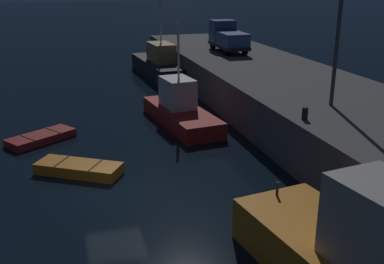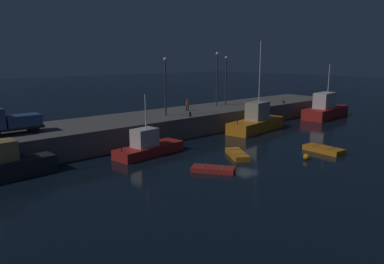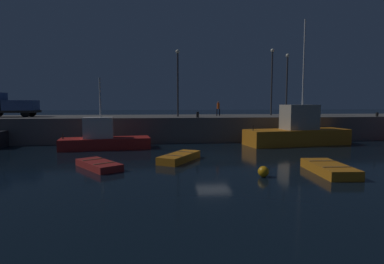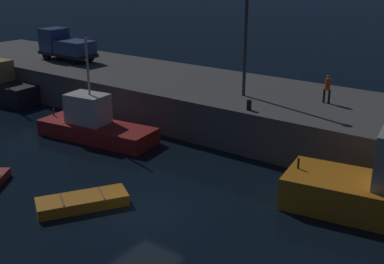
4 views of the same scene
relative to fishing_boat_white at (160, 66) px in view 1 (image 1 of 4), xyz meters
name	(u,v)px [view 1 (image 1 of 4)]	position (x,y,z in m)	size (l,w,h in m)	color
ground_plane	(113,194)	(23.05, -7.10, -1.05)	(320.00, 320.00, 0.00)	black
pier_quay	(373,138)	(23.05, 5.66, 0.23)	(66.28, 9.09, 2.56)	#5B5956
fishing_boat_white	(160,66)	(0.00, 0.00, 0.00)	(10.35, 3.63, 7.30)	#232328
fishing_boat_orange	(180,109)	(14.15, -1.80, -0.15)	(7.95, 3.46, 6.24)	red
dinghy_orange_near	(41,138)	(15.24, -10.18, -0.84)	(3.35, 3.92, 0.46)	#B22823
dinghy_red_small	(79,168)	(20.41, -8.36, -0.79)	(3.31, 4.15, 0.55)	orange
lamp_post_west	(339,19)	(21.15, 4.34, 5.79)	(0.44, 0.44, 7.24)	#38383D
utility_truck	(228,37)	(3.18, 5.33, 2.75)	(5.42, 2.04, 2.58)	black
bollard_central	(305,113)	(23.01, 1.80, 1.80)	(0.28, 0.28, 0.58)	black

